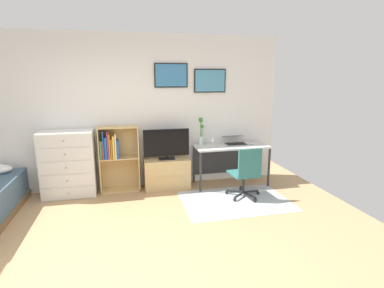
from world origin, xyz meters
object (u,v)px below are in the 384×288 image
computer_mouse (252,144)px  tv_stand (167,173)px  bamboo_vase (201,132)px  desk (230,152)px  dresser (68,164)px  bookshelf (116,154)px  television (167,144)px  laptop (235,140)px  office_chair (246,172)px  wine_glass (213,140)px

computer_mouse → tv_stand: bearing=176.8°
bamboo_vase → tv_stand: bearing=-172.8°
desk → dresser: bearing=-179.8°
bookshelf → tv_stand: bookshelf is taller
television → computer_mouse: television is taller
dresser → bamboo_vase: bamboo_vase is taller
television → computer_mouse: size_ratio=7.77×
dresser → bookshelf: (0.77, 0.07, 0.11)m
tv_stand → computer_mouse: (1.58, -0.09, 0.49)m
bamboo_vase → bookshelf: bearing=-178.9°
desk → television: bearing=-179.2°
television → bamboo_vase: (0.65, 0.11, 0.17)m
television → laptop: 1.30m
tv_stand → computer_mouse: computer_mouse is taller
desk → bamboo_vase: bamboo_vase is taller
desk → bamboo_vase: size_ratio=2.64×
office_chair → laptop: size_ratio=2.01×
television → computer_mouse: bearing=-2.4°
desk → laptop: 0.24m
bookshelf → computer_mouse: size_ratio=10.97×
office_chair → dresser: bearing=161.1°
television → dresser: bearing=179.7°
tv_stand → office_chair: office_chair is taller
computer_mouse → bamboo_vase: size_ratio=0.20×
television → wine_glass: (0.81, -0.12, 0.07)m
dresser → television: size_ratio=1.37×
tv_stand → television: 0.54m
dresser → bookshelf: 0.78m
laptop → tv_stand: bearing=-177.1°
bookshelf → office_chair: size_ratio=1.33×
dresser → tv_stand: size_ratio=1.37×
bookshelf → bamboo_vase: (1.53, 0.03, 0.31)m
television → desk: television is taller
bookshelf → desk: bookshelf is taller
laptop → bookshelf: bearing=-179.4°
wine_glass → laptop: bearing=21.8°
bookshelf → office_chair: bearing=-22.2°
tv_stand → bookshelf: bearing=176.5°
bamboo_vase → desk: bearing=-9.6°
tv_stand → computer_mouse: size_ratio=7.75×
bamboo_vase → wine_glass: bearing=-56.1°
dresser → computer_mouse: (3.22, -0.07, 0.20)m
tv_stand → desk: 1.23m
bookshelf → desk: 2.06m
dresser → computer_mouse: dresser is taller
bookshelf → office_chair: 2.24m
wine_glass → television: bearing=171.4°
bookshelf → laptop: bookshelf is taller
bookshelf → tv_stand: size_ratio=1.41×
dresser → laptop: (2.94, 0.07, 0.26)m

